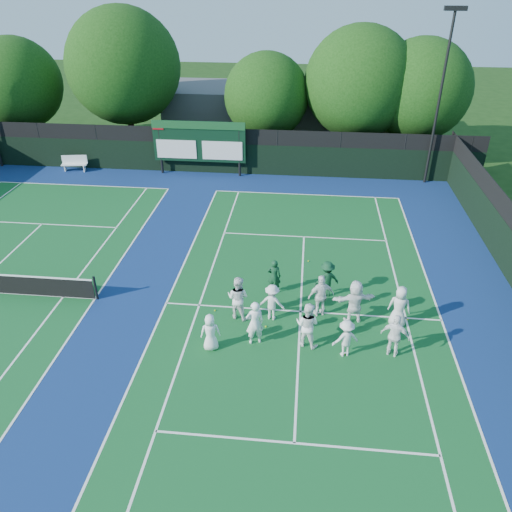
# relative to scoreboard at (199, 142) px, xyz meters

# --- Properties ---
(ground) EXTENTS (120.00, 120.00, 0.00)m
(ground) POSITION_rel_scoreboard_xyz_m (7.01, -15.59, -2.19)
(ground) COLOR #14330D
(ground) RESTS_ON ground
(court_apron) EXTENTS (34.00, 32.00, 0.01)m
(court_apron) POSITION_rel_scoreboard_xyz_m (1.01, -14.59, -2.19)
(court_apron) COLOR navy
(court_apron) RESTS_ON ground
(near_court) EXTENTS (11.05, 23.85, 0.01)m
(near_court) POSITION_rel_scoreboard_xyz_m (7.01, -14.59, -2.18)
(near_court) COLOR #115322
(near_court) RESTS_ON ground
(back_fence) EXTENTS (34.00, 0.08, 3.00)m
(back_fence) POSITION_rel_scoreboard_xyz_m (1.01, 0.41, -0.83)
(back_fence) COLOR black
(back_fence) RESTS_ON ground
(scoreboard) EXTENTS (6.00, 0.21, 3.55)m
(scoreboard) POSITION_rel_scoreboard_xyz_m (0.00, 0.00, 0.00)
(scoreboard) COLOR black
(scoreboard) RESTS_ON ground
(clubhouse) EXTENTS (18.00, 6.00, 4.00)m
(clubhouse) POSITION_rel_scoreboard_xyz_m (5.01, 8.41, -0.19)
(clubhouse) COLOR #525256
(clubhouse) RESTS_ON ground
(light_pole_right) EXTENTS (1.20, 0.30, 10.12)m
(light_pole_right) POSITION_rel_scoreboard_xyz_m (14.51, 0.11, 4.11)
(light_pole_right) COLOR black
(light_pole_right) RESTS_ON ground
(bench) EXTENTS (1.72, 0.70, 1.06)m
(bench) POSITION_rel_scoreboard_xyz_m (-8.54, -0.21, -1.62)
(bench) COLOR white
(bench) RESTS_ON ground
(tree_a) EXTENTS (6.37, 6.37, 7.96)m
(tree_a) POSITION_rel_scoreboard_xyz_m (-13.70, 3.99, 2.42)
(tree_a) COLOR black
(tree_a) RESTS_ON ground
(tree_b) EXTENTS (7.73, 7.73, 9.94)m
(tree_b) POSITION_rel_scoreboard_xyz_m (-5.65, 3.99, 3.68)
(tree_b) COLOR black
(tree_b) RESTS_ON ground
(tree_c) EXTENTS (5.78, 5.78, 7.22)m
(tree_c) POSITION_rel_scoreboard_xyz_m (4.15, 3.99, 1.98)
(tree_c) COLOR black
(tree_c) RESTS_ON ground
(tree_d) EXTENTS (7.27, 7.27, 8.97)m
(tree_d) POSITION_rel_scoreboard_xyz_m (10.30, 3.99, 2.95)
(tree_d) COLOR black
(tree_d) RESTS_ON ground
(tree_e) EXTENTS (6.60, 6.60, 8.25)m
(tree_e) POSITION_rel_scoreboard_xyz_m (14.28, 3.99, 2.58)
(tree_e) COLOR black
(tree_e) RESTS_ON ground
(tennis_ball_0) EXTENTS (0.07, 0.07, 0.07)m
(tennis_ball_0) POSITION_rel_scoreboard_xyz_m (5.72, -15.72, -2.16)
(tennis_ball_0) COLOR #B3D318
(tennis_ball_0) RESTS_ON ground
(tennis_ball_1) EXTENTS (0.07, 0.07, 0.07)m
(tennis_ball_1) POSITION_rel_scoreboard_xyz_m (7.93, -11.95, -2.16)
(tennis_ball_1) COLOR #B3D318
(tennis_ball_1) RESTS_ON ground
(tennis_ball_2) EXTENTS (0.07, 0.07, 0.07)m
(tennis_ball_2) POSITION_rel_scoreboard_xyz_m (11.18, -14.70, -2.16)
(tennis_ball_2) COLOR #B3D318
(tennis_ball_2) RESTS_ON ground
(tennis_ball_3) EXTENTS (0.07, 0.07, 0.07)m
(tennis_ball_3) POSITION_rel_scoreboard_xyz_m (3.60, -14.91, -2.16)
(tennis_ball_3) COLOR #B3D318
(tennis_ball_3) RESTS_ON ground
(tennis_ball_4) EXTENTS (0.07, 0.07, 0.07)m
(tennis_ball_4) POSITION_rel_scoreboard_xyz_m (7.27, -10.63, -2.16)
(tennis_ball_4) COLOR #B3D318
(tennis_ball_4) RESTS_ON ground
(tennis_ball_5) EXTENTS (0.07, 0.07, 0.07)m
(tennis_ball_5) POSITION_rel_scoreboard_xyz_m (8.62, -16.99, -2.16)
(tennis_ball_5) COLOR #B3D318
(tennis_ball_5) RESTS_ON ground
(player_front_0) EXTENTS (0.80, 0.62, 1.46)m
(player_front_0) POSITION_rel_scoreboard_xyz_m (3.86, -17.13, -1.46)
(player_front_0) COLOR white
(player_front_0) RESTS_ON ground
(player_front_1) EXTENTS (0.76, 0.62, 1.80)m
(player_front_1) POSITION_rel_scoreboard_xyz_m (5.39, -16.64, -1.29)
(player_front_1) COLOR white
(player_front_1) RESTS_ON ground
(player_front_2) EXTENTS (1.05, 0.93, 1.79)m
(player_front_2) POSITION_rel_scoreboard_xyz_m (7.27, -16.55, -1.29)
(player_front_2) COLOR white
(player_front_2) RESTS_ON ground
(player_front_3) EXTENTS (1.07, 0.82, 1.47)m
(player_front_3) POSITION_rel_scoreboard_xyz_m (8.62, -16.97, -1.46)
(player_front_3) COLOR silver
(player_front_3) RESTS_ON ground
(player_front_4) EXTENTS (1.08, 0.73, 1.71)m
(player_front_4) POSITION_rel_scoreboard_xyz_m (10.31, -16.80, -1.34)
(player_front_4) COLOR white
(player_front_4) RESTS_ON ground
(player_back_0) EXTENTS (1.06, 0.93, 1.83)m
(player_back_0) POSITION_rel_scoreboard_xyz_m (4.59, -15.18, -1.28)
(player_back_0) COLOR white
(player_back_0) RESTS_ON ground
(player_back_1) EXTENTS (1.08, 0.75, 1.53)m
(player_back_1) POSITION_rel_scoreboard_xyz_m (5.91, -15.13, -1.43)
(player_back_1) COLOR silver
(player_back_1) RESTS_ON ground
(player_back_2) EXTENTS (1.14, 0.79, 1.80)m
(player_back_2) POSITION_rel_scoreboard_xyz_m (7.77, -14.69, -1.29)
(player_back_2) COLOR white
(player_back_2) RESTS_ON ground
(player_back_3) EXTENTS (1.76, 0.92, 1.81)m
(player_back_3) POSITION_rel_scoreboard_xyz_m (9.04, -14.95, -1.28)
(player_back_3) COLOR white
(player_back_3) RESTS_ON ground
(player_back_4) EXTENTS (0.94, 0.73, 1.70)m
(player_back_4) POSITION_rel_scoreboard_xyz_m (10.71, -15.02, -1.34)
(player_back_4) COLOR silver
(player_back_4) RESTS_ON ground
(coach_left) EXTENTS (0.57, 0.38, 1.55)m
(coach_left) POSITION_rel_scoreboard_xyz_m (5.85, -13.29, -1.42)
(coach_left) COLOR #103B21
(coach_left) RESTS_ON ground
(coach_right) EXTENTS (1.18, 0.90, 1.62)m
(coach_right) POSITION_rel_scoreboard_xyz_m (8.02, -13.33, -1.38)
(coach_right) COLOR #103C21
(coach_right) RESTS_ON ground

